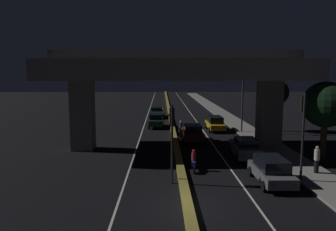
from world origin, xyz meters
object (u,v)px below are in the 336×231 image
Objects in this scene: traffic_light_left_of_median at (172,130)px; car_taxi_yellow_fourth at (215,123)px; street_lamp at (240,89)px; car_dark_red_third at (192,133)px; car_dark_green_second_oncoming at (157,112)px; pedestrian_on_sidewalk at (317,159)px; car_grey_lead at (271,170)px; traffic_light_right_of_median at (303,122)px; motorcycle_black_filtering_far at (181,128)px; car_grey_second at (245,148)px; motorcycle_blue_filtering_near at (194,162)px; motorcycle_white_filtering_mid at (181,138)px; car_dark_green_lead_oncoming at (156,120)px.

car_taxi_yellow_fourth is (5.61, 18.31, -2.41)m from traffic_light_left_of_median.
street_lamp reaches higher than car_dark_red_third.
car_dark_green_second_oncoming is 2.72× the size of pedestrian_on_sidewalk.
car_taxi_yellow_fourth is (-0.42, 18.48, 0.05)m from car_grey_lead.
traffic_light_right_of_median reaches higher than car_taxi_yellow_fourth.
car_taxi_yellow_fourth is 2.43× the size of motorcycle_black_filtering_far.
car_dark_red_third reaches higher than car_taxi_yellow_fourth.
motorcycle_blue_filtering_near is at bearing 128.33° from car_grey_second.
motorcycle_white_filtering_mid is (-4.40, -7.17, -0.28)m from car_taxi_yellow_fourth.
car_taxi_yellow_fourth reaches higher than car_dark_green_second_oncoming.
car_dark_green_second_oncoming is at bearing 110.94° from pedestrian_on_sidewalk.
street_lamp is 4.60× the size of pedestrian_on_sidewalk.
car_grey_second is at bearing 19.37° from car_dark_green_second_oncoming.
car_dark_green_lead_oncoming reaches higher than car_grey_lead.
traffic_light_left_of_median is 18.55m from street_lamp.
car_taxi_yellow_fourth is at bearing 103.08° from pedestrian_on_sidewalk.
traffic_light_right_of_median is at bearing 24.54° from car_dark_green_lead_oncoming.
car_dark_green_lead_oncoming is 22.22m from pedestrian_on_sidewalk.
car_taxi_yellow_fourth is 17.39m from pedestrian_on_sidewalk.
traffic_light_right_of_median is at bearing -158.55° from car_grey_second.
car_dark_red_third is at bearing 114.56° from traffic_light_right_of_median.
traffic_light_right_of_median reaches higher than car_dark_red_third.
traffic_light_left_of_median reaches higher than car_dark_green_second_oncoming.
traffic_light_right_of_median is 1.18× the size of car_taxi_yellow_fourth.
car_dark_green_lead_oncoming reaches higher than car_taxi_yellow_fourth.
traffic_light_left_of_median reaches higher than car_grey_lead.
pedestrian_on_sidewalk reaches higher than car_grey_lead.
car_taxi_yellow_fourth is 1.10× the size of car_dark_green_lead_oncoming.
traffic_light_left_of_median is 2.51× the size of motorcycle_black_filtering_far.
car_taxi_yellow_fourth is (-0.31, 12.64, 0.03)m from car_grey_second.
car_dark_green_lead_oncoming is 2.20× the size of motorcycle_black_filtering_far.
pedestrian_on_sidewalk is at bearing 29.90° from car_dark_green_lead_oncoming.
street_lamp is at bearing -83.85° from motorcycle_black_filtering_far.
motorcycle_white_filtering_mid is 5.11m from motorcycle_black_filtering_far.
car_grey_second is (-1.97, 5.68, -2.89)m from traffic_light_right_of_median.
car_dark_green_lead_oncoming is at bearing 69.99° from car_taxi_yellow_fourth.
car_dark_green_lead_oncoming is at bearing 11.34° from motorcycle_white_filtering_mid.
traffic_light_left_of_median is at bearing 162.43° from car_taxi_yellow_fourth.
car_grey_second is 5.63m from pedestrian_on_sidewalk.
pedestrian_on_sidewalk reaches higher than car_taxi_yellow_fourth.
traffic_light_right_of_median is 7.47m from motorcycle_blue_filtering_near.
car_grey_lead is 2.27× the size of motorcycle_white_filtering_mid.
motorcycle_black_filtering_far is (-6.40, 16.25, -3.12)m from traffic_light_right_of_median.
car_dark_green_second_oncoming is (-1.34, 29.82, -2.52)m from traffic_light_left_of_median.
car_dark_red_third is 7.02m from car_taxi_yellow_fourth.
street_lamp is 1.96× the size of car_dark_red_third.
car_dark_red_third is at bearing 123.84° from pedestrian_on_sidewalk.
car_dark_green_lead_oncoming is at bearing 12.46° from motorcycle_blue_filtering_near.
car_dark_green_second_oncoming is 27.45m from motorcycle_blue_filtering_near.
motorcycle_blue_filtering_near is at bearing 9.66° from car_dark_green_lead_oncoming.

